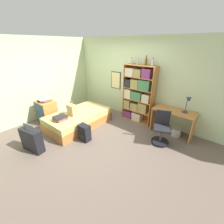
# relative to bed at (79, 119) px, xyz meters

# --- Properties ---
(ground_plane) EXTENTS (14.00, 14.00, 0.00)m
(ground_plane) POSITION_rel_bed_xyz_m (0.76, -0.02, -0.22)
(ground_plane) COLOR #66564C
(wall_back) EXTENTS (10.00, 0.09, 2.60)m
(wall_back) POSITION_rel_bed_xyz_m (0.76, 1.70, 1.08)
(wall_back) COLOR beige
(wall_back) RESTS_ON ground_plane
(wall_left) EXTENTS (0.06, 10.00, 2.60)m
(wall_left) POSITION_rel_bed_xyz_m (-1.48, -0.02, 1.08)
(wall_left) COLOR beige
(wall_left) RESTS_ON ground_plane
(bed) EXTENTS (1.11, 1.92, 0.44)m
(bed) POSITION_rel_bed_xyz_m (0.00, 0.00, 0.00)
(bed) COLOR #B77538
(bed) RESTS_ON ground_plane
(handbag) EXTENTS (0.28, 0.18, 0.45)m
(handbag) POSITION_rel_bed_xyz_m (0.01, -0.22, 0.39)
(handbag) COLOR tan
(handbag) RESTS_ON bed
(book_stack_on_bed) EXTENTS (0.34, 0.40, 0.11)m
(book_stack_on_bed) POSITION_rel_bed_xyz_m (0.00, -0.62, 0.28)
(book_stack_on_bed) COLOR #7A336B
(book_stack_on_bed) RESTS_ON bed
(suitcase) EXTENTS (0.61, 0.31, 0.71)m
(suitcase) POSITION_rel_bed_xyz_m (0.12, -1.50, 0.07)
(suitcase) COLOR black
(suitcase) RESTS_ON ground_plane
(dresser) EXTENTS (0.60, 0.49, 0.72)m
(dresser) POSITION_rel_bed_xyz_m (-0.97, -0.51, 0.14)
(dresser) COLOR #B77538
(dresser) RESTS_ON ground_plane
(magazine_pile_on_dresser) EXTENTS (0.35, 0.40, 0.09)m
(magazine_pile_on_dresser) POSITION_rel_bed_xyz_m (-1.00, -0.49, 0.55)
(magazine_pile_on_dresser) COLOR #232328
(magazine_pile_on_dresser) RESTS_ON dresser
(bookcase) EXTENTS (1.00, 0.34, 1.81)m
(bookcase) POSITION_rel_bed_xyz_m (1.20, 1.47, 0.69)
(bookcase) COLOR #B77538
(bookcase) RESTS_ON ground_plane
(bottle_green) EXTENTS (0.06, 0.06, 0.19)m
(bottle_green) POSITION_rel_bed_xyz_m (0.88, 1.52, 1.67)
(bottle_green) COLOR #B7BCC1
(bottle_green) RESTS_ON bookcase
(bottle_brown) EXTENTS (0.06, 0.06, 0.19)m
(bottle_brown) POSITION_rel_bed_xyz_m (1.11, 1.51, 1.67)
(bottle_brown) COLOR #B7BCC1
(bottle_brown) RESTS_ON bookcase
(bottle_clear) EXTENTS (0.07, 0.07, 0.26)m
(bottle_clear) POSITION_rel_bed_xyz_m (1.37, 1.52, 1.69)
(bottle_clear) COLOR brown
(bottle_clear) RESTS_ON bookcase
(bottle_blue) EXTENTS (0.08, 0.08, 0.22)m
(bottle_blue) POSITION_rel_bed_xyz_m (1.59, 1.49, 1.68)
(bottle_blue) COLOR #B7BCC1
(bottle_blue) RESTS_ON bookcase
(desk) EXTENTS (1.12, 0.53, 0.71)m
(desk) POSITION_rel_bed_xyz_m (2.43, 1.39, 0.28)
(desk) COLOR #B77538
(desk) RESTS_ON ground_plane
(desk_lamp) EXTENTS (0.21, 0.16, 0.49)m
(desk_lamp) POSITION_rel_bed_xyz_m (2.71, 1.46, 0.83)
(desk_lamp) COLOR navy
(desk_lamp) RESTS_ON desk
(desk_chair) EXTENTS (0.53, 0.53, 0.86)m
(desk_chair) POSITION_rel_bed_xyz_m (2.36, 0.77, 0.06)
(desk_chair) COLOR black
(desk_chair) RESTS_ON ground_plane
(backpack) EXTENTS (0.31, 0.23, 0.44)m
(backpack) POSITION_rel_bed_xyz_m (0.76, -0.43, 0.00)
(backpack) COLOR black
(backpack) RESTS_ON ground_plane
(waste_bin) EXTENTS (0.26, 0.26, 0.23)m
(waste_bin) POSITION_rel_bed_xyz_m (2.59, 1.33, -0.10)
(waste_bin) COLOR #B7B2A8
(waste_bin) RESTS_ON ground_plane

